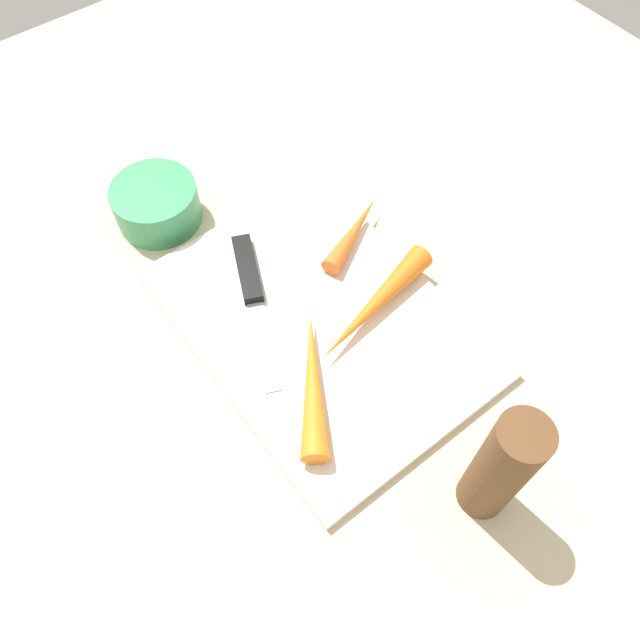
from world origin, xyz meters
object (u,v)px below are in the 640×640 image
object	(u,v)px
cutting_board	(320,323)
small_bowl	(157,204)
pepper_grinder	(501,468)
knife	(249,278)
carrot_longest	(374,305)
carrot_medium	(313,381)
carrot_shortest	(353,232)

from	to	relation	value
cutting_board	small_bowl	distance (m)	0.25
pepper_grinder	knife	bearing A→B (deg)	6.66
carrot_longest	carrot_medium	xyz separation A→B (m)	(-0.03, 0.11, -0.00)
carrot_longest	carrot_medium	bearing A→B (deg)	4.72
carrot_medium	pepper_grinder	size ratio (longest dim) A/B	1.01
carrot_medium	carrot_shortest	distance (m)	0.20
carrot_medium	pepper_grinder	world-z (taller)	pepper_grinder
cutting_board	pepper_grinder	world-z (taller)	pepper_grinder
carrot_shortest	small_bowl	world-z (taller)	small_bowl
carrot_medium	carrot_longest	bearing A→B (deg)	-38.01
cutting_board	small_bowl	xyz separation A→B (m)	(0.24, 0.06, 0.02)
carrot_medium	carrot_shortest	bearing A→B (deg)	-15.55
small_bowl	cutting_board	bearing A→B (deg)	-165.73
knife	small_bowl	xyz separation A→B (m)	(0.15, 0.03, 0.01)
carrot_longest	small_bowl	bearing A→B (deg)	-79.04
carrot_medium	small_bowl	distance (m)	0.30
cutting_board	knife	bearing A→B (deg)	19.72
knife	small_bowl	world-z (taller)	small_bowl
knife	carrot_longest	world-z (taller)	carrot_longest
pepper_grinder	carrot_longest	bearing A→B (deg)	-12.10
carrot_shortest	pepper_grinder	bearing A→B (deg)	-131.26
carrot_longest	carrot_shortest	distance (m)	0.11
knife	small_bowl	size ratio (longest dim) A/B	1.85
carrot_longest	small_bowl	distance (m)	0.29
knife	pepper_grinder	bearing A→B (deg)	30.87
carrot_longest	carrot_shortest	world-z (taller)	carrot_longest
carrot_shortest	small_bowl	size ratio (longest dim) A/B	1.15
knife	carrot_medium	world-z (taller)	carrot_medium
cutting_board	pepper_grinder	xyz separation A→B (m)	(-0.24, -0.01, 0.07)
cutting_board	knife	world-z (taller)	knife
knife	small_bowl	bearing A→B (deg)	-144.82
cutting_board	knife	size ratio (longest dim) A/B	1.89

